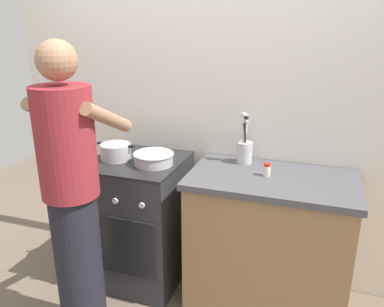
% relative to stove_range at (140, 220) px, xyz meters
% --- Properties ---
extents(ground, '(6.00, 6.00, 0.00)m').
position_rel_stove_range_xyz_m(ground, '(0.35, -0.15, -0.45)').
color(ground, '#6B5B4C').
extents(back_wall, '(3.20, 0.10, 2.50)m').
position_rel_stove_range_xyz_m(back_wall, '(0.55, 0.35, 0.80)').
color(back_wall, silver).
rests_on(back_wall, ground).
extents(countertop, '(1.00, 0.60, 0.90)m').
position_rel_stove_range_xyz_m(countertop, '(0.90, 0.00, 0.00)').
color(countertop, '#99724C').
rests_on(countertop, ground).
extents(stove_range, '(0.60, 0.62, 0.90)m').
position_rel_stove_range_xyz_m(stove_range, '(0.00, 0.00, 0.00)').
color(stove_range, '#2D2D33').
rests_on(stove_range, ground).
extents(pot, '(0.27, 0.20, 0.11)m').
position_rel_stove_range_xyz_m(pot, '(-0.14, -0.03, 0.50)').
color(pot, '#B2B2B7').
rests_on(pot, stove_range).
extents(mixing_bowl, '(0.27, 0.27, 0.08)m').
position_rel_stove_range_xyz_m(mixing_bowl, '(0.14, -0.04, 0.49)').
color(mixing_bowl, '#B7B7BC').
rests_on(mixing_bowl, stove_range).
extents(utensil_crock, '(0.10, 0.10, 0.34)m').
position_rel_stove_range_xyz_m(utensil_crock, '(0.69, 0.19, 0.56)').
color(utensil_crock, silver).
rests_on(utensil_crock, countertop).
extents(spice_bottle, '(0.04, 0.04, 0.08)m').
position_rel_stove_range_xyz_m(spice_bottle, '(0.86, 0.00, 0.49)').
color(spice_bottle, silver).
rests_on(spice_bottle, countertop).
extents(person, '(0.41, 0.50, 1.70)m').
position_rel_stove_range_xyz_m(person, '(-0.08, -0.60, 0.41)').
color(person, black).
rests_on(person, ground).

